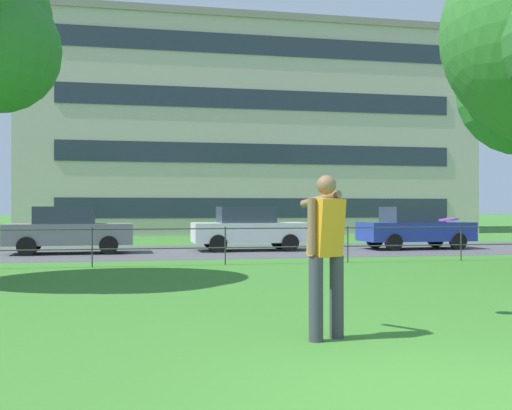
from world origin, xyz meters
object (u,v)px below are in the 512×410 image
(frisbee, at_px, (449,219))
(apartment_building_background, at_px, (242,136))
(car_white_far_left, at_px, (249,228))
(person_thrower, at_px, (326,250))
(car_blue_center, at_px, (415,228))
(car_grey_left, at_px, (68,230))

(frisbee, distance_m, apartment_building_background, 33.33)
(apartment_building_background, bearing_deg, car_white_far_left, -99.60)
(person_thrower, height_order, car_blue_center, person_thrower)
(car_white_far_left, xyz_separation_m, apartment_building_background, (3.22, 19.05, 5.48))
(person_thrower, relative_size, car_white_far_left, 0.46)
(car_white_far_left, bearing_deg, frisbee, -89.50)
(car_blue_center, xyz_separation_m, apartment_building_background, (-2.86, 19.41, 5.48))
(car_grey_left, distance_m, car_blue_center, 12.15)
(car_blue_center, bearing_deg, apartment_building_background, 98.40)
(frisbee, distance_m, car_grey_left, 14.86)
(car_white_far_left, distance_m, apartment_building_background, 20.09)
(car_grey_left, xyz_separation_m, apartment_building_background, (9.29, 19.31, 5.48))
(person_thrower, height_order, frisbee, person_thrower)
(person_thrower, xyz_separation_m, car_blue_center, (8.08, 14.52, -0.22))
(car_grey_left, bearing_deg, car_blue_center, -0.44)
(car_grey_left, bearing_deg, person_thrower, -74.43)
(car_blue_center, distance_m, apartment_building_background, 20.37)
(frisbee, height_order, car_white_far_left, car_white_far_left)
(car_grey_left, relative_size, car_blue_center, 1.00)
(person_thrower, bearing_deg, apartment_building_background, 81.26)
(car_white_far_left, relative_size, car_blue_center, 0.99)
(car_grey_left, distance_m, car_white_far_left, 6.07)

